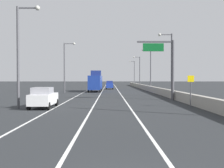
{
  "coord_description": "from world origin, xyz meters",
  "views": [
    {
      "loc": [
        -0.42,
        -5.4,
        2.74
      ],
      "look_at": [
        0.1,
        50.38,
        1.52
      ],
      "focal_mm": 41.85,
      "sensor_mm": 36.0,
      "label": 1
    }
  ],
  "objects_px": {
    "car_blue_0": "(110,85)",
    "lamp_post_right_fourth": "(139,69)",
    "lamp_post_right_second": "(170,60)",
    "lamp_post_right_third": "(149,66)",
    "lamp_post_left_mid": "(66,64)",
    "box_truck": "(95,82)",
    "lamp_post_left_near": "(21,49)",
    "lamp_post_right_fifth": "(134,71)",
    "overhead_sign_gantry": "(167,62)",
    "car_green_2": "(110,84)",
    "car_white_1": "(43,98)",
    "speed_advisory_sign": "(191,89)"
  },
  "relations": [
    {
      "from": "lamp_post_right_fifth",
      "to": "lamp_post_left_mid",
      "type": "bearing_deg",
      "value": -108.7
    },
    {
      "from": "car_green_2",
      "to": "car_white_1",
      "type": "bearing_deg",
      "value": -95.79
    },
    {
      "from": "overhead_sign_gantry",
      "to": "car_white_1",
      "type": "bearing_deg",
      "value": -147.38
    },
    {
      "from": "car_green_2",
      "to": "car_blue_0",
      "type": "bearing_deg",
      "value": -90.32
    },
    {
      "from": "lamp_post_right_third",
      "to": "box_truck",
      "type": "distance_m",
      "value": 13.34
    },
    {
      "from": "lamp_post_right_second",
      "to": "car_white_1",
      "type": "relative_size",
      "value": 2.14
    },
    {
      "from": "overhead_sign_gantry",
      "to": "lamp_post_left_near",
      "type": "relative_size",
      "value": 0.8
    },
    {
      "from": "overhead_sign_gantry",
      "to": "box_truck",
      "type": "height_order",
      "value": "overhead_sign_gantry"
    },
    {
      "from": "lamp_post_right_second",
      "to": "car_blue_0",
      "type": "relative_size",
      "value": 2.26
    },
    {
      "from": "lamp_post_right_fifth",
      "to": "car_white_1",
      "type": "xyz_separation_m",
      "value": [
        -15.3,
        -75.18,
        -4.46
      ]
    },
    {
      "from": "lamp_post_right_second",
      "to": "lamp_post_right_fifth",
      "type": "distance_m",
      "value": 61.05
    },
    {
      "from": "lamp_post_left_mid",
      "to": "car_white_1",
      "type": "xyz_separation_m",
      "value": [
        1.95,
        -24.2,
        -4.46
      ]
    },
    {
      "from": "lamp_post_right_third",
      "to": "lamp_post_left_mid",
      "type": "height_order",
      "value": "same"
    },
    {
      "from": "lamp_post_left_near",
      "to": "car_green_2",
      "type": "xyz_separation_m",
      "value": [
        8.19,
        61.69,
        -4.48
      ]
    },
    {
      "from": "lamp_post_right_fourth",
      "to": "lamp_post_left_near",
      "type": "height_order",
      "value": "same"
    },
    {
      "from": "speed_advisory_sign",
      "to": "car_white_1",
      "type": "distance_m",
      "value": 13.78
    },
    {
      "from": "car_white_1",
      "to": "lamp_post_right_second",
      "type": "bearing_deg",
      "value": 43.33
    },
    {
      "from": "lamp_post_right_fourth",
      "to": "lamp_post_left_near",
      "type": "bearing_deg",
      "value": -107.11
    },
    {
      "from": "lamp_post_right_fourth",
      "to": "lamp_post_left_near",
      "type": "relative_size",
      "value": 1.0
    },
    {
      "from": "overhead_sign_gantry",
      "to": "box_truck",
      "type": "relative_size",
      "value": 0.93
    },
    {
      "from": "lamp_post_right_second",
      "to": "lamp_post_left_near",
      "type": "distance_m",
      "value": 22.19
    },
    {
      "from": "overhead_sign_gantry",
      "to": "lamp_post_right_fifth",
      "type": "distance_m",
      "value": 66.69
    },
    {
      "from": "lamp_post_right_third",
      "to": "car_white_1",
      "type": "relative_size",
      "value": 2.14
    },
    {
      "from": "speed_advisory_sign",
      "to": "lamp_post_right_fifth",
      "type": "relative_size",
      "value": 0.32
    },
    {
      "from": "lamp_post_right_second",
      "to": "speed_advisory_sign",
      "type": "bearing_deg",
      "value": -95.07
    },
    {
      "from": "speed_advisory_sign",
      "to": "lamp_post_left_mid",
      "type": "xyz_separation_m",
      "value": [
        -15.7,
        23.88,
        3.65
      ]
    },
    {
      "from": "car_blue_0",
      "to": "lamp_post_right_fourth",
      "type": "bearing_deg",
      "value": 55.37
    },
    {
      "from": "lamp_post_right_second",
      "to": "box_truck",
      "type": "height_order",
      "value": "lamp_post_right_second"
    },
    {
      "from": "lamp_post_right_second",
      "to": "lamp_post_right_fourth",
      "type": "relative_size",
      "value": 1.0
    },
    {
      "from": "lamp_post_left_near",
      "to": "car_blue_0",
      "type": "distance_m",
      "value": 43.2
    },
    {
      "from": "car_white_1",
      "to": "lamp_post_right_fifth",
      "type": "bearing_deg",
      "value": 78.49
    },
    {
      "from": "box_truck",
      "to": "lamp_post_left_near",
      "type": "bearing_deg",
      "value": -99.89
    },
    {
      "from": "car_blue_0",
      "to": "lamp_post_left_mid",
      "type": "bearing_deg",
      "value": -114.42
    },
    {
      "from": "lamp_post_right_third",
      "to": "lamp_post_left_mid",
      "type": "bearing_deg",
      "value": -148.91
    },
    {
      "from": "lamp_post_left_mid",
      "to": "lamp_post_left_near",
      "type": "bearing_deg",
      "value": -90.0
    },
    {
      "from": "lamp_post_right_fourth",
      "to": "car_white_1",
      "type": "height_order",
      "value": "lamp_post_right_fourth"
    },
    {
      "from": "lamp_post_left_mid",
      "to": "car_blue_0",
      "type": "relative_size",
      "value": 2.26
    },
    {
      "from": "overhead_sign_gantry",
      "to": "car_green_2",
      "type": "relative_size",
      "value": 1.77
    },
    {
      "from": "overhead_sign_gantry",
      "to": "lamp_post_right_fifth",
      "type": "bearing_deg",
      "value": 88.28
    },
    {
      "from": "lamp_post_right_third",
      "to": "lamp_post_right_fifth",
      "type": "height_order",
      "value": "same"
    },
    {
      "from": "lamp_post_right_third",
      "to": "car_blue_0",
      "type": "distance_m",
      "value": 12.49
    },
    {
      "from": "box_truck",
      "to": "lamp_post_right_third",
      "type": "bearing_deg",
      "value": 22.92
    },
    {
      "from": "lamp_post_right_fourth",
      "to": "car_white_1",
      "type": "relative_size",
      "value": 2.14
    },
    {
      "from": "overhead_sign_gantry",
      "to": "car_blue_0",
      "type": "xyz_separation_m",
      "value": [
        -7.18,
        33.47,
        -3.69
      ]
    },
    {
      "from": "lamp_post_left_near",
      "to": "car_white_1",
      "type": "distance_m",
      "value": 4.87
    },
    {
      "from": "car_blue_0",
      "to": "box_truck",
      "type": "relative_size",
      "value": 0.51
    },
    {
      "from": "lamp_post_right_fourth",
      "to": "box_truck",
      "type": "height_order",
      "value": "lamp_post_right_fourth"
    },
    {
      "from": "lamp_post_right_third",
      "to": "lamp_post_right_fifth",
      "type": "xyz_separation_m",
      "value": [
        0.21,
        40.7,
        0.0
      ]
    },
    {
      "from": "lamp_post_right_third",
      "to": "box_truck",
      "type": "height_order",
      "value": "lamp_post_right_third"
    },
    {
      "from": "lamp_post_right_fifth",
      "to": "car_blue_0",
      "type": "relative_size",
      "value": 2.26
    }
  ]
}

